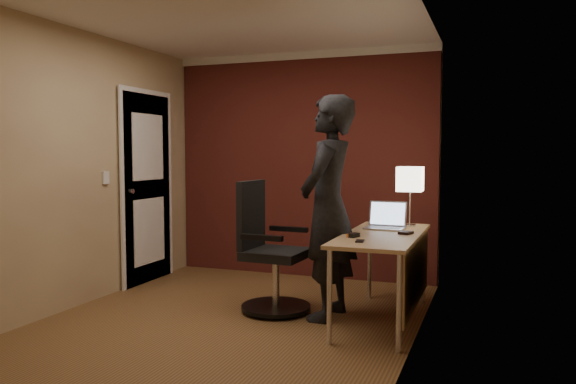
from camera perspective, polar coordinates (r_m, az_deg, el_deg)
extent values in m
plane|color=brown|center=(4.70, -6.52, -13.23)|extent=(4.00, 4.00, 0.00)
plane|color=white|center=(4.62, -6.78, 17.88)|extent=(4.00, 4.00, 0.00)
plane|color=tan|center=(6.33, 1.59, 2.75)|extent=(3.00, 0.00, 3.00)
plane|color=tan|center=(2.85, -25.17, 0.80)|extent=(3.00, 0.00, 3.00)
plane|color=tan|center=(5.34, -21.17, 2.24)|extent=(0.00, 4.00, 4.00)
plane|color=tan|center=(4.04, 12.71, 1.92)|extent=(0.00, 4.00, 4.00)
cube|color=maroon|center=(6.31, 1.50, 2.74)|extent=(2.98, 0.06, 2.50)
cube|color=silver|center=(6.39, 1.49, 13.66)|extent=(3.00, 0.08, 0.08)
cube|color=silver|center=(5.42, -21.17, 15.14)|extent=(0.08, 4.00, 0.08)
cube|color=silver|center=(6.20, -14.19, 0.29)|extent=(0.05, 0.82, 2.02)
cube|color=silver|center=(6.19, -14.08, 0.28)|extent=(0.02, 0.92, 2.12)
cylinder|color=silver|center=(5.91, -15.65, 0.08)|extent=(0.05, 0.05, 0.05)
cube|color=silver|center=(5.68, -18.02, 1.39)|extent=(0.02, 0.08, 0.12)
cube|color=tan|center=(4.66, 9.58, -4.37)|extent=(0.60, 1.50, 0.03)
cube|color=tan|center=(4.67, 12.95, -7.96)|extent=(0.02, 1.38, 0.54)
cylinder|color=silver|center=(4.13, 4.23, -10.58)|extent=(0.04, 0.04, 0.70)
cylinder|color=silver|center=(5.44, 8.30, -7.05)|extent=(0.04, 0.04, 0.70)
cylinder|color=silver|center=(4.03, 11.21, -11.03)|extent=(0.04, 0.04, 0.70)
cylinder|color=silver|center=(5.36, 13.57, -7.29)|extent=(0.04, 0.04, 0.70)
cube|color=silver|center=(5.18, 12.23, -3.32)|extent=(0.11, 0.11, 0.01)
cylinder|color=silver|center=(5.16, 12.26, -1.59)|extent=(0.01, 0.01, 0.30)
cube|color=white|center=(5.14, 12.30, 1.30)|extent=(0.22, 0.22, 0.22)
cube|color=silver|center=(4.94, 9.79, -3.64)|extent=(0.34, 0.25, 0.01)
cube|color=silver|center=(5.03, 10.11, -2.15)|extent=(0.33, 0.07, 0.22)
cube|color=#B2CCF2|center=(5.02, 10.08, -2.16)|extent=(0.30, 0.06, 0.19)
cube|color=gray|center=(4.93, 9.77, -3.56)|extent=(0.29, 0.14, 0.00)
cube|color=black|center=(4.43, 6.66, -4.38)|extent=(0.09, 0.11, 0.03)
cube|color=black|center=(4.22, 7.31, -4.96)|extent=(0.07, 0.12, 0.01)
cube|color=black|center=(4.67, 11.88, -4.07)|extent=(0.12, 0.13, 0.02)
cylinder|color=black|center=(5.01, -1.23, -11.58)|extent=(0.61, 0.61, 0.03)
cylinder|color=silver|center=(4.95, -1.23, -9.04)|extent=(0.07, 0.07, 0.46)
cube|color=black|center=(4.91, -1.24, -6.32)|extent=(0.52, 0.52, 0.08)
cube|color=black|center=(4.96, -3.76, -2.29)|extent=(0.08, 0.46, 0.60)
cube|color=black|center=(5.13, 0.07, -3.78)|extent=(0.37, 0.07, 0.04)
cube|color=black|center=(4.62, -2.70, -4.64)|extent=(0.37, 0.07, 0.04)
imported|color=black|center=(4.70, 4.10, -1.57)|extent=(0.48, 0.70, 1.87)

